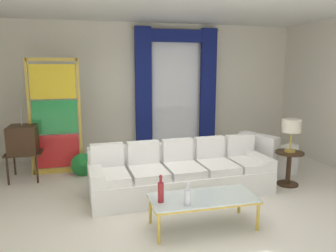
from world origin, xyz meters
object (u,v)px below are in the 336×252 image
at_px(couch_white_long, 180,174).
at_px(round_side_table, 289,165).
at_px(bottle_blue_decanter, 188,196).
at_px(armchair_white, 266,159).
at_px(stained_glass_divider, 55,119).
at_px(table_lamp_brass, 291,127).
at_px(vintage_tv, 23,140).
at_px(bottle_crystal_tall, 161,191).
at_px(peacock_figurine, 83,166).
at_px(coffee_table, 203,199).

distance_m(couch_white_long, round_side_table, 1.92).
bearing_deg(bottle_blue_decanter, couch_white_long, 77.21).
bearing_deg(couch_white_long, armchair_white, 16.07).
height_order(armchair_white, round_side_table, armchair_white).
distance_m(stained_glass_divider, table_lamp_brass, 4.28).
distance_m(vintage_tv, round_side_table, 4.74).
distance_m(bottle_crystal_tall, stained_glass_divider, 3.14).
bearing_deg(round_side_table, peacock_figurine, 159.57).
bearing_deg(table_lamp_brass, armchair_white, 93.76).
bearing_deg(peacock_figurine, bottle_blue_decanter, -63.86).
bearing_deg(round_side_table, table_lamp_brass, 0.00).
bearing_deg(bottle_blue_decanter, peacock_figurine, 116.14).
relative_size(coffee_table, peacock_figurine, 2.26).
height_order(couch_white_long, stained_glass_divider, stained_glass_divider).
xyz_separation_m(coffee_table, round_side_table, (1.97, 1.07, -0.02)).
height_order(coffee_table, round_side_table, round_side_table).
xyz_separation_m(coffee_table, bottle_crystal_tall, (-0.56, -0.03, 0.18)).
distance_m(bottle_blue_decanter, bottle_crystal_tall, 0.33).
distance_m(armchair_white, table_lamp_brass, 1.00).
relative_size(armchair_white, round_side_table, 1.79).
xyz_separation_m(armchair_white, stained_glass_divider, (-3.91, 0.98, 0.77)).
bearing_deg(coffee_table, bottle_blue_decanter, -146.13).
height_order(coffee_table, stained_glass_divider, stained_glass_divider).
bearing_deg(couch_white_long, vintage_tv, 153.11).
relative_size(vintage_tv, table_lamp_brass, 2.36).
relative_size(armchair_white, stained_glass_divider, 0.48).
bearing_deg(armchair_white, couch_white_long, -163.93).
xyz_separation_m(couch_white_long, armchair_white, (1.87, 0.54, -0.02)).
relative_size(stained_glass_divider, table_lamp_brass, 3.86).
height_order(bottle_blue_decanter, bottle_crystal_tall, bottle_crystal_tall).
bearing_deg(coffee_table, armchair_white, 42.23).
height_order(stained_glass_divider, table_lamp_brass, stained_glass_divider).
relative_size(bottle_crystal_tall, table_lamp_brass, 0.61).
relative_size(coffee_table, stained_glass_divider, 0.62).
distance_m(stained_glass_divider, peacock_figurine, 1.02).
xyz_separation_m(vintage_tv, armchair_white, (4.46, -0.77, -0.44)).
relative_size(couch_white_long, bottle_crystal_tall, 8.49).
bearing_deg(round_side_table, couch_white_long, 176.08).
bearing_deg(bottle_blue_decanter, vintage_tv, 130.13).
bearing_deg(couch_white_long, coffee_table, -92.28).
bearing_deg(coffee_table, stained_glass_divider, 126.04).
xyz_separation_m(stained_glass_divider, round_side_table, (3.95, -1.65, -0.70)).
height_order(bottle_crystal_tall, table_lamp_brass, table_lamp_brass).
relative_size(peacock_figurine, round_side_table, 1.01).
bearing_deg(bottle_blue_decanter, round_side_table, 29.28).
distance_m(coffee_table, round_side_table, 2.24).
relative_size(vintage_tv, round_side_table, 2.26).
distance_m(peacock_figurine, table_lamp_brass, 3.80).
height_order(vintage_tv, armchair_white, vintage_tv).
distance_m(couch_white_long, stained_glass_divider, 2.65).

